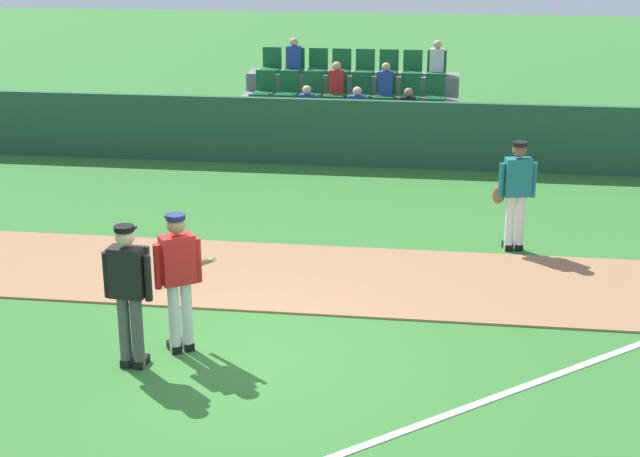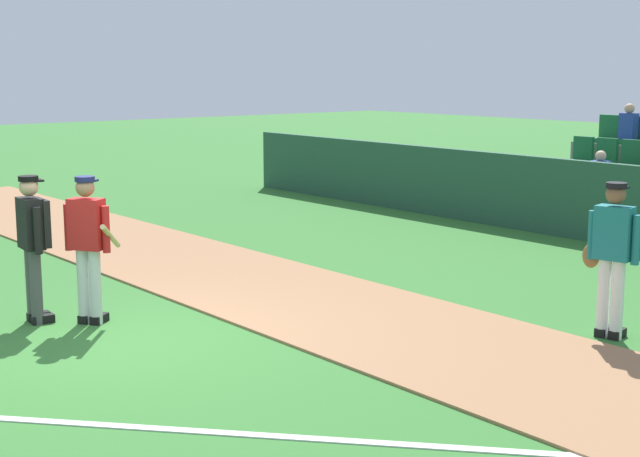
% 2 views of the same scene
% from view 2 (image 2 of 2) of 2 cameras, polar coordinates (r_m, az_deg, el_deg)
% --- Properties ---
extents(ground_plane, '(80.00, 80.00, 0.00)m').
position_cam_2_polar(ground_plane, '(10.62, -12.33, -6.78)').
color(ground_plane, '#33702D').
extents(infield_dirt_path, '(28.00, 2.70, 0.03)m').
position_cam_2_polar(infield_dirt_path, '(12.03, -0.63, -4.51)').
color(infield_dirt_path, '#9E704C').
rests_on(infield_dirt_path, ground).
extents(foul_line_chalk, '(9.03, 8.05, 0.01)m').
position_cam_2_polar(foul_line_chalk, '(7.92, -5.59, -12.41)').
color(foul_line_chalk, white).
rests_on(foul_line_chalk, ground).
extents(dugout_fence, '(20.00, 0.16, 1.40)m').
position_cam_2_polar(dugout_fence, '(16.65, 17.19, 1.47)').
color(dugout_fence, '#234C38').
rests_on(dugout_fence, ground).
extents(batter_red_jersey, '(0.73, 0.70, 1.76)m').
position_cam_2_polar(batter_red_jersey, '(11.19, -14.04, -0.90)').
color(batter_red_jersey, silver).
rests_on(batter_red_jersey, ground).
extents(umpire_home_plate, '(0.59, 0.33, 1.76)m').
position_cam_2_polar(umpire_home_plate, '(11.42, -17.19, -0.68)').
color(umpire_home_plate, '#4C4C4C').
rests_on(umpire_home_plate, ground).
extents(runner_teal_jersey, '(0.67, 0.36, 1.76)m').
position_cam_2_polar(runner_teal_jersey, '(10.79, 17.47, -1.49)').
color(runner_teal_jersey, white).
rests_on(runner_teal_jersey, ground).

